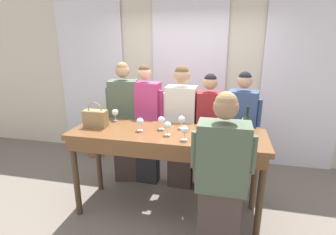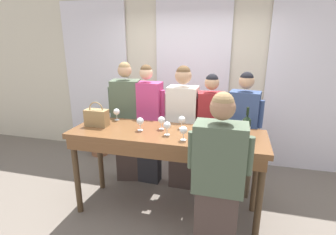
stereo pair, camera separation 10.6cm
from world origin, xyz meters
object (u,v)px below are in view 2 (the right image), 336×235
handbag (97,117)px  guest_striped_shirt (209,133)px  wine_glass_front_right (182,120)px  guest_cream_sweater (182,127)px  guest_olive_jacket (127,123)px  host_pouring (218,183)px  wine_bottle (246,127)px  guest_navy_coat (242,135)px  potted_plant (99,133)px  guest_pink_top (147,125)px  wine_glass_center_left (117,112)px  wine_glass_center_mid (183,130)px  wine_glass_front_mid (140,121)px  wine_glass_front_left (246,122)px  wine_glass_center_right (161,120)px  wine_glass_back_left (167,126)px  tasting_bar (166,142)px

handbag → guest_striped_shirt: guest_striped_shirt is taller
wine_glass_front_right → guest_cream_sweater: (-0.09, 0.49, -0.26)m
handbag → guest_cream_sweater: (0.93, 0.64, -0.26)m
guest_olive_jacket → host_pouring: 1.88m
wine_bottle → guest_navy_coat: 0.68m
wine_bottle → guest_striped_shirt: size_ratio=0.21×
guest_cream_sweater → potted_plant: guest_cream_sweater is taller
guest_pink_top → host_pouring: (1.09, -1.26, -0.05)m
guest_olive_jacket → host_pouring: guest_olive_jacket is taller
guest_cream_sweater → guest_striped_shirt: bearing=-0.0°
guest_pink_top → guest_navy_coat: size_ratio=1.03×
guest_pink_top → host_pouring: bearing=-49.1°
handbag → potted_plant: bearing=120.4°
potted_plant → guest_olive_jacket: bearing=-37.1°
wine_glass_center_left → wine_glass_center_mid: bearing=-25.7°
handbag → host_pouring: size_ratio=0.18×
wine_glass_front_mid → host_pouring: (0.94, -0.59, -0.31)m
wine_glass_front_left → guest_navy_coat: (-0.02, 0.38, -0.29)m
guest_cream_sweater → host_pouring: (0.58, -1.26, -0.05)m
wine_glass_center_right → guest_navy_coat: (0.93, 0.56, -0.29)m
wine_glass_front_right → guest_pink_top: size_ratio=0.09×
host_pouring → potted_plant: host_pouring is taller
wine_glass_front_mid → guest_striped_shirt: 1.04m
wine_bottle → guest_cream_sweater: size_ratio=0.19×
wine_glass_center_mid → wine_glass_center_left: bearing=154.3°
wine_glass_center_mid → guest_striped_shirt: size_ratio=0.09×
wine_glass_back_left → wine_glass_center_right: bearing=123.1°
guest_striped_shirt → guest_navy_coat: guest_navy_coat is taller
guest_olive_jacket → wine_glass_back_left: bearing=-42.7°
wine_glass_back_left → guest_navy_coat: (0.82, 0.74, -0.29)m
guest_olive_jacket → guest_cream_sweater: bearing=0.0°
handbag → host_pouring: (1.51, -0.62, -0.31)m
wine_glass_front_left → guest_pink_top: guest_pink_top is taller
handbag → wine_glass_center_left: bearing=64.5°
wine_bottle → potted_plant: (-2.50, 1.27, -0.76)m
tasting_bar → wine_glass_center_right: 0.26m
wine_glass_front_right → wine_glass_center_left: size_ratio=1.00×
wine_glass_center_left → tasting_bar: bearing=-21.9°
guest_pink_top → wine_glass_front_left: bearing=-16.1°
wine_bottle → wine_glass_front_mid: 1.17m
guest_cream_sweater → guest_navy_coat: bearing=0.0°
wine_glass_center_mid → wine_glass_back_left: size_ratio=1.00×
wine_glass_center_mid → potted_plant: (-1.87, 1.50, -0.74)m
potted_plant → guest_navy_coat: bearing=-14.8°
wine_glass_center_left → guest_pink_top: 0.54m
wine_glass_front_mid → wine_glass_center_right: (0.22, 0.10, 0.00)m
wine_glass_front_mid → guest_navy_coat: size_ratio=0.09×
wine_glass_center_mid → guest_striped_shirt: bearing=77.2°
wine_glass_center_left → guest_striped_shirt: 1.26m
wine_glass_center_mid → guest_pink_top: (-0.69, 0.84, -0.27)m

